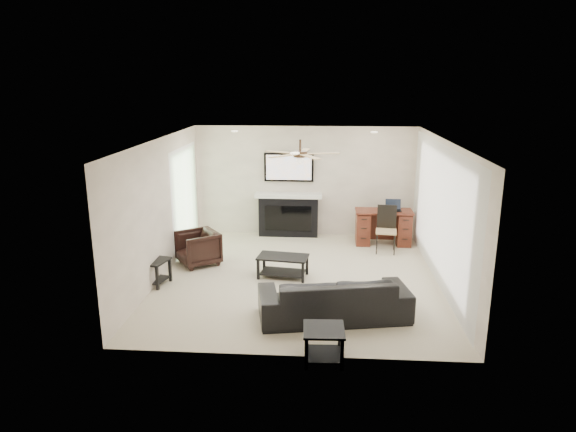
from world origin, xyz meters
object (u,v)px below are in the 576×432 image
Objects in this scene: armchair at (198,248)px; desk at (383,227)px; sofa at (334,297)px; coffee_table at (283,266)px; fireplace_unit at (288,195)px.

desk is at bearing 76.93° from armchair.
sofa is 2.49× the size of coffee_table.
sofa is 3.86m from desk.
desk is (3.73, 1.55, 0.05)m from armchair.
fireplace_unit is 1.57× the size of desk.
coffee_table is 0.47× the size of fireplace_unit.
sofa is 3.37m from armchair.
coffee_table is at bearing -71.24° from sofa.
desk is at bearing 54.07° from coffee_table.
desk is at bearing -117.58° from sofa.
coffee_table is (1.70, -0.55, -0.13)m from armchair.
desk reaches higher than coffee_table.
coffee_table is at bearing -134.06° from desk.
sofa is 1.18× the size of fireplace_unit.
desk is at bearing -12.51° from fireplace_unit.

